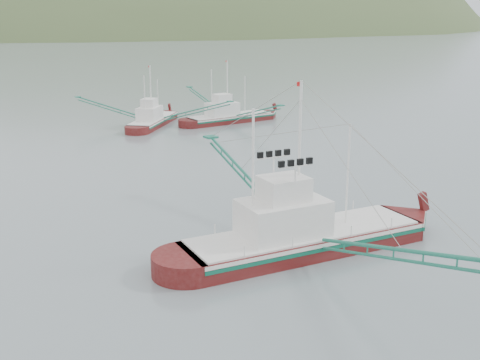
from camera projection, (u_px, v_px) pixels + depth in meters
ground at (293, 251)px, 37.66m from camera, size 1200.00×1200.00×0.00m
main_boat at (301, 224)px, 37.05m from camera, size 15.99×28.17×11.45m
bg_boat_right at (229, 113)px, 81.14m from camera, size 12.25×22.16×8.97m
bg_boat_far at (152, 112)px, 78.77m from camera, size 17.38×17.40×8.46m
headland_right at (199, 30)px, 510.46m from camera, size 684.00×432.00×306.00m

